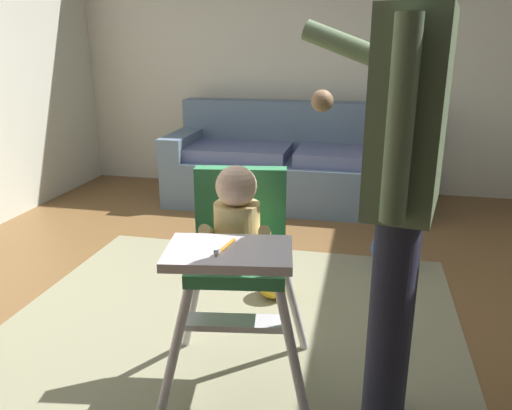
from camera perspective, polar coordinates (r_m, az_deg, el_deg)
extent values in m
cube|color=brown|center=(2.70, -2.87, -13.52)|extent=(5.88, 6.76, 0.10)
cube|color=silver|center=(4.87, 5.30, 17.86)|extent=(5.08, 0.06, 2.73)
cube|color=gray|center=(2.46, -4.00, -15.49)|extent=(2.26, 2.41, 0.01)
cube|color=slate|center=(4.44, 4.21, 2.69)|extent=(2.16, 0.84, 0.40)
cube|color=slate|center=(4.68, 4.93, 8.82)|extent=(2.16, 0.22, 0.46)
cube|color=slate|center=(4.62, -8.06, 6.96)|extent=(0.20, 0.84, 0.20)
cube|color=slate|center=(4.35, 17.40, 5.67)|extent=(0.20, 0.84, 0.20)
cube|color=slate|center=(4.43, -1.88, 6.07)|extent=(0.87, 0.60, 0.11)
cube|color=slate|center=(4.30, 10.44, 5.42)|extent=(0.87, 0.60, 0.11)
cube|color=#B24238|center=(4.52, 14.66, 7.61)|extent=(0.35, 0.14, 0.34)
cylinder|color=silver|center=(1.92, -9.43, -16.94)|extent=(0.15, 0.19, 0.54)
cylinder|color=silver|center=(1.88, 4.42, -17.55)|extent=(0.19, 0.15, 0.54)
cylinder|color=silver|center=(2.29, -7.05, -10.73)|extent=(0.19, 0.15, 0.54)
cylinder|color=silver|center=(2.26, 4.23, -11.09)|extent=(0.15, 0.19, 0.54)
cube|color=#2F784B|center=(1.94, -2.05, -6.56)|extent=(0.41, 0.41, 0.05)
cube|color=#2F784B|center=(2.01, -1.72, -0.09)|extent=(0.37, 0.13, 0.31)
cube|color=silver|center=(1.61, -3.06, -5.44)|extent=(0.44, 0.32, 0.03)
cube|color=silver|center=(1.93, -2.29, -13.17)|extent=(0.41, 0.16, 0.02)
cylinder|color=#E1C37B|center=(1.87, -2.15, -3.04)|extent=(0.19, 0.19, 0.22)
sphere|color=beige|center=(1.80, -2.25, 2.14)|extent=(0.15, 0.15, 0.15)
cylinder|color=#E1C37B|center=(1.84, -5.54, -3.08)|extent=(0.07, 0.15, 0.10)
cylinder|color=#E1C37B|center=(1.82, 1.03, -3.23)|extent=(0.07, 0.15, 0.10)
cylinder|color=#C67A23|center=(1.60, -3.46, -4.74)|extent=(0.03, 0.13, 0.01)
cube|color=white|center=(1.55, -4.42, -5.23)|extent=(0.02, 0.03, 0.02)
cylinder|color=#252639|center=(1.91, 15.29, -11.94)|extent=(0.14, 0.14, 0.85)
cylinder|color=#252639|center=(1.80, 14.75, -13.73)|extent=(0.14, 0.14, 0.85)
cube|color=#5A6D4D|center=(1.62, 17.10, 10.01)|extent=(0.27, 0.43, 0.61)
cylinder|color=#5A6D4D|center=(1.81, 12.73, 16.26)|extent=(0.48, 0.16, 0.23)
sphere|color=#997051|center=(1.86, 7.49, 11.60)|extent=(0.08, 0.08, 0.08)
cylinder|color=#5A6D4D|center=(1.38, 16.00, 8.91)|extent=(0.07, 0.07, 0.54)
sphere|color=#284CB7|center=(3.30, 14.82, -4.90)|extent=(0.23, 0.23, 0.23)
sphere|color=gold|center=(2.82, 1.99, -8.79)|extent=(0.18, 0.18, 0.18)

